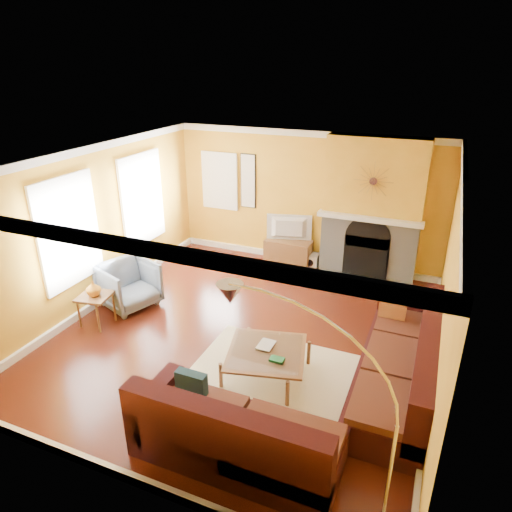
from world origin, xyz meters
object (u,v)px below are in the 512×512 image
at_px(sectional_sofa, 310,357).
at_px(armchair, 129,285).
at_px(arc_lamp, 314,427).
at_px(coffee_table, 266,363).
at_px(media_console, 288,252).
at_px(side_table, 97,310).

height_order(sectional_sofa, armchair, sectional_sofa).
xyz_separation_m(sectional_sofa, arc_lamp, (0.55, -1.86, 0.71)).
distance_m(coffee_table, media_console, 3.70).
bearing_deg(side_table, sectional_sofa, -2.57).
bearing_deg(armchair, arc_lamp, -103.37).
xyz_separation_m(sectional_sofa, media_console, (-1.52, 3.56, -0.19)).
bearing_deg(armchair, coffee_table, -86.20).
bearing_deg(arc_lamp, side_table, 153.92).
height_order(media_console, armchair, armchair).
relative_size(media_console, arc_lamp, 0.41).
bearing_deg(arc_lamp, media_console, 110.84).
height_order(side_table, arc_lamp, arc_lamp).
relative_size(media_console, side_table, 1.81).
height_order(media_console, side_table, side_table).
height_order(coffee_table, arc_lamp, arc_lamp).
xyz_separation_m(sectional_sofa, side_table, (-3.58, 0.16, -0.19)).
distance_m(armchair, arc_lamp, 4.91).
height_order(coffee_table, media_console, media_console).
height_order(sectional_sofa, media_console, sectional_sofa).
distance_m(coffee_table, arc_lamp, 2.37).
bearing_deg(armchair, side_table, -168.07).
relative_size(side_table, arc_lamp, 0.22).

